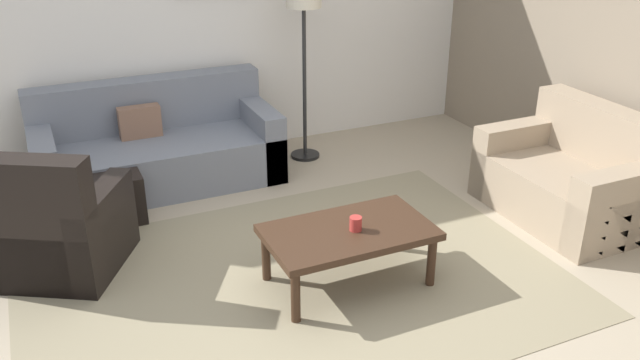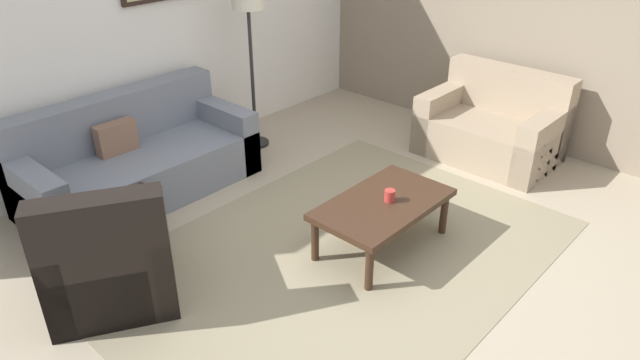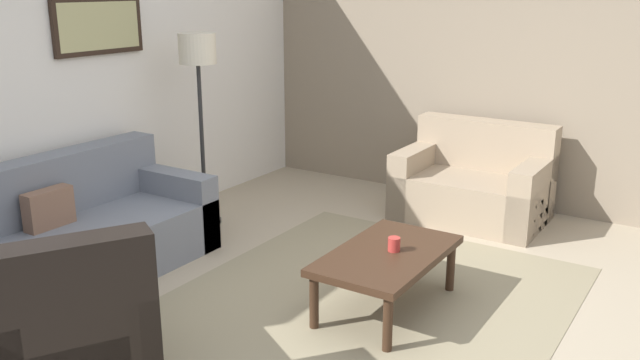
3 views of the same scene
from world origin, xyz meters
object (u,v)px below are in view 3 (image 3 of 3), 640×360
cup (394,244)px  armchair_leather (72,341)px  couch_loveseat (475,186)px  ottoman (56,297)px  lamp_standing (198,69)px  coffee_table (387,259)px  couch_main (68,239)px  framed_artwork (99,26)px

cup → armchair_leather: bearing=151.5°
couch_loveseat → ottoman: bearing=156.6°
ottoman → lamp_standing: (1.97, 0.51, 1.21)m
coffee_table → lamp_standing: lamp_standing is taller
ottoman → couch_loveseat: bearing=-23.4°
couch_main → coffee_table: bearing=-70.1°
couch_main → framed_artwork: (0.81, 0.43, 1.49)m
couch_main → framed_artwork: 1.75m
ottoman → framed_artwork: 2.31m
armchair_leather → cup: bearing=-28.5°
couch_loveseat → framed_artwork: size_ratio=1.50×
couch_main → ottoman: size_ratio=3.70×
couch_loveseat → framed_artwork: 3.59m
ottoman → coffee_table: coffee_table is taller
couch_loveseat → lamp_standing: 2.74m
framed_artwork → coffee_table: bearing=-90.2°
couch_loveseat → framed_artwork: framed_artwork is taller
armchair_leather → cup: 2.05m
coffee_table → lamp_standing: (0.62, 2.17, 1.05)m
armchair_leather → framed_artwork: bearing=44.0°
coffee_table → couch_main: bearing=109.9°
couch_main → armchair_leather: armchair_leather is taller
couch_loveseat → cup: (-2.08, -0.19, 0.16)m
coffee_table → armchair_leather: bearing=151.8°
couch_loveseat → coffee_table: couch_loveseat is taller
couch_loveseat → couch_main: bearing=144.7°
couch_main → couch_loveseat: bearing=-35.3°
ottoman → framed_artwork: framed_artwork is taller
ottoman → coffee_table: bearing=-50.9°
cup → lamp_standing: (0.59, 2.20, 0.95)m
armchair_leather → cup: (1.80, -0.98, 0.15)m
coffee_table → cup: size_ratio=11.64×
couch_main → coffee_table: couch_main is taller
framed_artwork → ottoman: bearing=-143.6°
couch_loveseat → cup: size_ratio=13.89×
coffee_table → framed_artwork: 3.02m
cup → lamp_standing: size_ratio=0.06×
ottoman → coffee_table: size_ratio=0.51×
ottoman → coffee_table: 2.15m
lamp_standing → couch_main: bearing=177.6°
cup → framed_artwork: size_ratio=0.11×
coffee_table → cup: 0.11m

